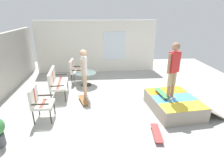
% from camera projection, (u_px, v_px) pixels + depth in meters
% --- Properties ---
extents(ground_plane, '(12.00, 12.00, 0.10)m').
position_uv_depth(ground_plane, '(112.00, 105.00, 6.39)').
color(ground_plane, '#A8A8A3').
extents(house_facade, '(0.23, 6.00, 2.58)m').
position_uv_depth(house_facade, '(97.00, 47.00, 9.37)').
color(house_facade, white).
rests_on(house_facade, ground_plane).
extents(skate_ramp, '(1.90, 2.13, 0.47)m').
position_uv_depth(skate_ramp, '(174.00, 104.00, 5.88)').
color(skate_ramp, gray).
rests_on(skate_ramp, ground_plane).
extents(patio_bench, '(1.29, 0.64, 1.02)m').
position_uv_depth(patio_bench, '(56.00, 81.00, 6.76)').
color(patio_bench, '#2D2823').
rests_on(patio_bench, ground_plane).
extents(patio_chair_near_house, '(0.64, 0.58, 1.02)m').
position_uv_depth(patio_chair_near_house, '(75.00, 69.00, 8.11)').
color(patio_chair_near_house, '#2D2823').
rests_on(patio_chair_near_house, ground_plane).
extents(patio_chair_by_wall, '(0.63, 0.56, 1.02)m').
position_uv_depth(patio_chair_by_wall, '(39.00, 101.00, 5.27)').
color(patio_chair_by_wall, '#2D2823').
rests_on(patio_chair_by_wall, ground_plane).
extents(patio_table, '(0.90, 0.90, 0.57)m').
position_uv_depth(patio_table, '(86.00, 76.00, 7.83)').
color(patio_table, '#2D2823').
rests_on(patio_table, ground_plane).
extents(person_watching, '(0.48, 0.27, 1.77)m').
position_uv_depth(person_watching, '(84.00, 70.00, 6.51)').
color(person_watching, silver).
rests_on(person_watching, ground_plane).
extents(person_skater, '(0.34, 0.43, 1.72)m').
position_uv_depth(person_skater, '(173.00, 67.00, 5.35)').
color(person_skater, silver).
rests_on(person_skater, skate_ramp).
extents(skateboard_by_bench, '(0.82, 0.44, 0.10)m').
position_uv_depth(skateboard_by_bench, '(83.00, 100.00, 6.49)').
color(skateboard_by_bench, brown).
rests_on(skateboard_by_bench, ground_plane).
extents(skateboard_spare, '(0.82, 0.29, 0.10)m').
position_uv_depth(skateboard_spare, '(157.00, 133.00, 4.74)').
color(skateboard_spare, '#B23838').
rests_on(skateboard_spare, ground_plane).
extents(skateboard_on_ramp, '(0.82, 0.29, 0.10)m').
position_uv_depth(skateboard_on_ramp, '(162.00, 93.00, 5.90)').
color(skateboard_on_ramp, '#3F8C4C').
rests_on(skateboard_on_ramp, skate_ramp).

